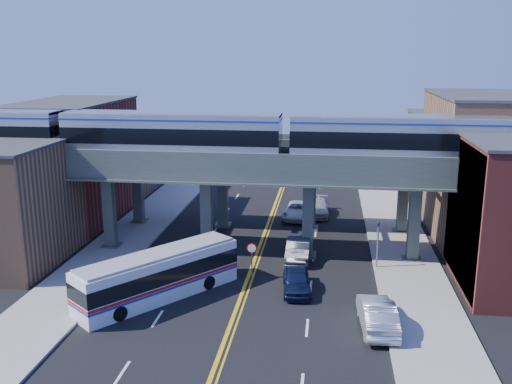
# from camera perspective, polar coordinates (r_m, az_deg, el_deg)

# --- Properties ---
(ground) EXTENTS (120.00, 120.00, 0.00)m
(ground) POSITION_cam_1_polar(r_m,az_deg,el_deg) (38.20, -1.48, -10.30)
(ground) COLOR black
(ground) RESTS_ON ground
(sidewalk_west) EXTENTS (5.00, 70.00, 0.16)m
(sidewalk_west) POSITION_cam_1_polar(r_m,az_deg,el_deg) (50.02, -12.86, -4.61)
(sidewalk_west) COLOR gray
(sidewalk_west) RESTS_ON ground
(sidewalk_east) EXTENTS (5.00, 70.00, 0.16)m
(sidewalk_east) POSITION_cam_1_polar(r_m,az_deg,el_deg) (47.47, 14.36, -5.72)
(sidewalk_east) COLOR gray
(sidewalk_east) RESTS_ON ground
(building_west_a) EXTENTS (8.00, 10.00, 9.00)m
(building_west_a) POSITION_cam_1_polar(r_m,az_deg,el_deg) (46.62, -23.80, -1.16)
(building_west_a) COLOR #845F44
(building_west_a) RESTS_ON ground
(building_west_b) EXTENTS (8.00, 14.00, 11.00)m
(building_west_b) POSITION_cam_1_polar(r_m,az_deg,el_deg) (56.73, -17.75, 2.91)
(building_west_b) COLOR maroon
(building_west_b) RESTS_ON ground
(building_west_c) EXTENTS (8.00, 10.00, 8.00)m
(building_west_c) POSITION_cam_1_polar(r_m,az_deg,el_deg) (68.78, -13.14, 3.76)
(building_west_c) COLOR #845F44
(building_west_c) RESTS_ON ground
(building_east_b) EXTENTS (8.00, 14.00, 12.00)m
(building_east_b) POSITION_cam_1_polar(r_m,az_deg,el_deg) (52.98, 21.53, 2.41)
(building_east_b) COLOR #845F44
(building_east_b) RESTS_ON ground
(building_east_c) EXTENTS (8.00, 10.00, 9.00)m
(building_east_c) POSITION_cam_1_polar(r_m,az_deg,el_deg) (65.72, 18.75, 3.37)
(building_east_c) COLOR maroon
(building_east_c) RESTS_ON ground
(mural_panel) EXTENTS (0.10, 9.50, 9.50)m
(mural_panel) POSITION_cam_1_polar(r_m,az_deg,el_deg) (40.97, 19.96, -2.40)
(mural_panel) COLOR teal
(mural_panel) RESTS_ON ground
(elevated_viaduct_near) EXTENTS (52.00, 3.60, 7.40)m
(elevated_viaduct_near) POSITION_cam_1_polar(r_m,az_deg,el_deg) (43.75, 0.07, 1.77)
(elevated_viaduct_near) COLOR #444F4E
(elevated_viaduct_near) RESTS_ON ground
(elevated_viaduct_far) EXTENTS (52.00, 3.60, 7.40)m
(elevated_viaduct_far) POSITION_cam_1_polar(r_m,az_deg,el_deg) (50.56, 1.08, 3.42)
(elevated_viaduct_far) COLOR #444F4E
(elevated_viaduct_far) RESTS_ON ground
(transit_train) EXTENTS (51.76, 3.25, 3.79)m
(transit_train) POSITION_cam_1_polar(r_m,az_deg,el_deg) (44.52, -8.37, 5.73)
(transit_train) COLOR black
(transit_train) RESTS_ON elevated_viaduct_near
(stop_sign) EXTENTS (0.76, 0.09, 2.63)m
(stop_sign) POSITION_cam_1_polar(r_m,az_deg,el_deg) (40.25, -0.41, -6.30)
(stop_sign) COLOR slate
(stop_sign) RESTS_ON ground
(traffic_signal) EXTENTS (0.15, 0.18, 4.10)m
(traffic_signal) POSITION_cam_1_polar(r_m,az_deg,el_deg) (42.74, 12.09, -4.63)
(traffic_signal) COLOR slate
(traffic_signal) RESTS_ON ground
(transit_bus) EXTENTS (9.11, 10.45, 2.93)m
(transit_bus) POSITION_cam_1_polar(r_m,az_deg,el_deg) (37.84, -9.70, -8.27)
(transit_bus) COLOR silver
(transit_bus) RESTS_ON ground
(car_lane_a) EXTENTS (2.25, 4.69, 1.54)m
(car_lane_a) POSITION_cam_1_polar(r_m,az_deg,el_deg) (38.62, 4.08, -8.81)
(car_lane_a) COLOR #0E1733
(car_lane_a) RESTS_ON ground
(car_lane_b) EXTENTS (1.80, 5.10, 1.68)m
(car_lane_b) POSITION_cam_1_polar(r_m,az_deg,el_deg) (44.48, 4.27, -5.61)
(car_lane_b) COLOR #343437
(car_lane_b) RESTS_ON ground
(car_lane_c) EXTENTS (3.05, 5.61, 1.49)m
(car_lane_c) POSITION_cam_1_polar(r_m,az_deg,el_deg) (55.11, 4.22, -1.85)
(car_lane_c) COLOR silver
(car_lane_c) RESTS_ON ground
(car_lane_d) EXTENTS (2.16, 5.18, 1.50)m
(car_lane_d) POSITION_cam_1_polar(r_m,az_deg,el_deg) (56.24, 6.24, -1.57)
(car_lane_d) COLOR #A8A9AD
(car_lane_d) RESTS_ON ground
(car_parked_curb) EXTENTS (2.24, 5.47, 1.76)m
(car_parked_curb) POSITION_cam_1_polar(r_m,az_deg,el_deg) (34.38, 12.02, -11.87)
(car_parked_curb) COLOR #A2A3A7
(car_parked_curb) RESTS_ON ground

